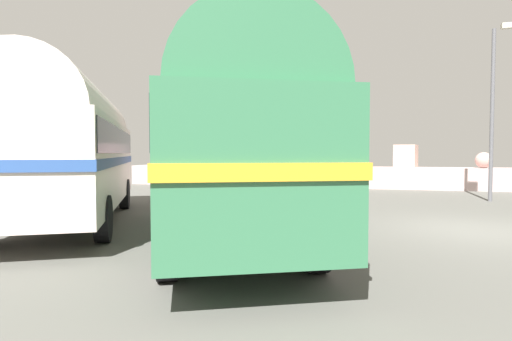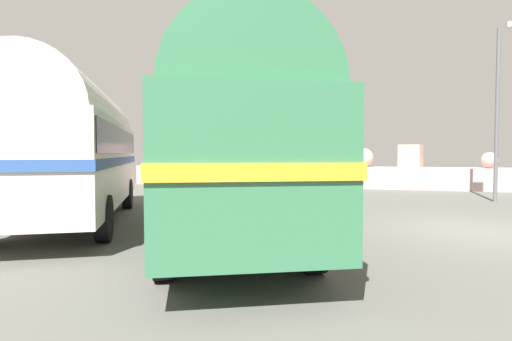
# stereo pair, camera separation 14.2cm
# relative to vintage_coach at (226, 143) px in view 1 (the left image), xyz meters

# --- Properties ---
(ground) EXTENTS (32.00, 26.00, 0.02)m
(ground) POSITION_rel_vintage_coach_xyz_m (5.29, 2.43, -2.04)
(ground) COLOR #53534D
(breakwater) EXTENTS (31.36, 2.19, 2.43)m
(breakwater) POSITION_rel_vintage_coach_xyz_m (4.95, 14.24, -1.31)
(breakwater) COLOR #C0A4A0
(breakwater) RESTS_ON ground
(vintage_coach) EXTENTS (5.76, 8.80, 3.70)m
(vintage_coach) POSITION_rel_vintage_coach_xyz_m (0.00, 0.00, 0.00)
(vintage_coach) COLOR black
(vintage_coach) RESTS_ON ground
(second_coach) EXTENTS (6.13, 8.70, 3.70)m
(second_coach) POSITION_rel_vintage_coach_xyz_m (-4.51, 0.90, 0.00)
(second_coach) COLOR black
(second_coach) RESTS_ON ground
(lamp_post) EXTENTS (0.57, 0.82, 6.42)m
(lamp_post) POSITION_rel_vintage_coach_xyz_m (7.42, 8.93, 1.57)
(lamp_post) COLOR #5B5B60
(lamp_post) RESTS_ON ground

